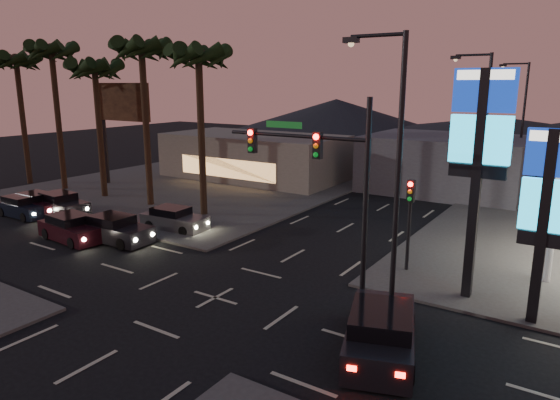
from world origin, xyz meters
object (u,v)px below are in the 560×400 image
Objects in this scene: car_lane_b_rear at (38,204)px; suv_station at (381,332)px; traffic_signal_mast at (323,172)px; car_lane_a_front at (115,230)px; car_lane_a_rear at (23,207)px; pylon_sign_short at (547,198)px; car_lane_b_front at (174,219)px; car_lane_a_mid at (72,228)px; pylon_sign_tall at (480,140)px; car_lane_b_mid at (61,204)px.

car_lane_b_rear is 0.81× the size of suv_station.
traffic_signal_mast is 13.95m from car_lane_a_front.
suv_station is (25.96, -3.37, 0.12)m from car_lane_a_rear.
pylon_sign_short is at bearing 2.93° from car_lane_a_rear.
car_lane_b_front is at bearing 72.49° from car_lane_a_front.
pylon_sign_short is 1.56× the size of car_lane_a_mid.
car_lane_a_rear is at bearing 178.49° from car_lane_a_front.
car_lane_b_front is 0.81× the size of suv_station.
traffic_signal_mast is at bearing 145.41° from suv_station.
car_lane_b_front is (10.42, 3.14, -0.00)m from car_lane_a_rear.
pylon_sign_tall is 8.26m from suv_station.
car_lane_a_front is at bearing -107.51° from car_lane_b_front.
car_lane_a_front is 8.04m from car_lane_b_mid.
traffic_signal_mast is 23.00m from car_lane_a_rear.
pylon_sign_short is at bearing 0.98° from car_lane_b_rear.
car_lane_a_front is 0.86× the size of suv_station.
traffic_signal_mast is 1.90× the size of car_lane_b_front.
car_lane_a_rear is 0.98× the size of car_lane_b_front.
car_lane_b_mid is at bearing 172.76° from traffic_signal_mast.
suv_station is (24.42, -5.04, 0.09)m from car_lane_b_mid.
car_lane_a_mid is at bearing -125.71° from car_lane_b_front.
car_lane_a_front is 1.06× the size of car_lane_b_front.
car_lane_b_mid reaches higher than car_lane_a_mid.
car_lane_a_mid is 6.40m from car_lane_b_mid.
suv_station is at bearing -10.65° from car_lane_a_front.
car_lane_a_front reaches higher than car_lane_a_mid.
car_lane_b_front is 16.85m from suv_station.
pylon_sign_tall is 2.17× the size of car_lane_a_rear.
car_lane_a_rear is at bearing -163.20° from car_lane_b_front.
pylon_sign_tall is 27.97m from car_lane_a_rear.
car_lane_a_mid is at bearing -18.66° from car_lane_b_rear.
car_lane_a_rear is at bearing -90.01° from car_lane_b_rear.
pylon_sign_short reaches higher than car_lane_a_mid.
pylon_sign_tall reaches higher than car_lane_b_front.
pylon_sign_short is 1.35× the size of suv_station.
car_lane_a_mid is 7.55m from car_lane_b_rear.
car_lane_a_mid is at bearing 174.03° from suv_station.
pylon_sign_short is at bearing 7.37° from car_lane_a_mid.
pylon_sign_tall is 1.73× the size of suv_station.
pylon_sign_short is (2.50, -1.00, -1.74)m from pylon_sign_tall.
car_lane_a_mid is at bearing -11.08° from car_lane_a_rear.
suv_station reaches higher than car_lane_b_front.
car_lane_b_rear is at bearing -179.02° from pylon_sign_short.
car_lane_a_mid is (-20.10, -3.92, -5.73)m from pylon_sign_tall.
traffic_signal_mast is (-4.74, -3.51, -1.17)m from pylon_sign_tall.
pylon_sign_short reaches higher than car_lane_a_front.
pylon_sign_tall is 2.14× the size of car_lane_b_front.
car_lane_a_rear is at bearing 168.92° from car_lane_a_mid.
car_lane_a_mid is 1.00× the size of car_lane_b_mid.
suv_station is at bearing -22.74° from car_lane_b_front.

